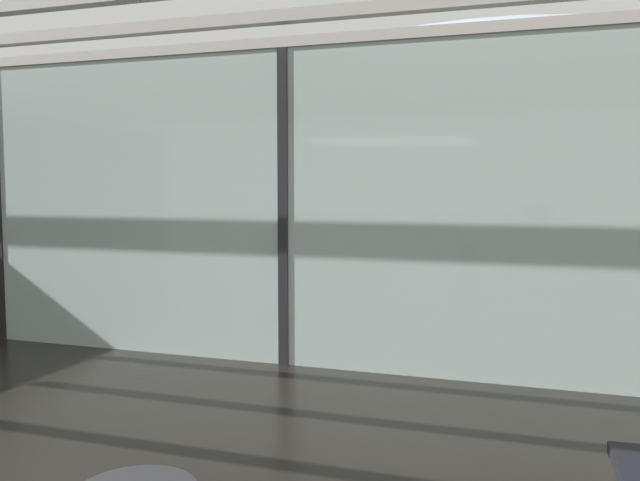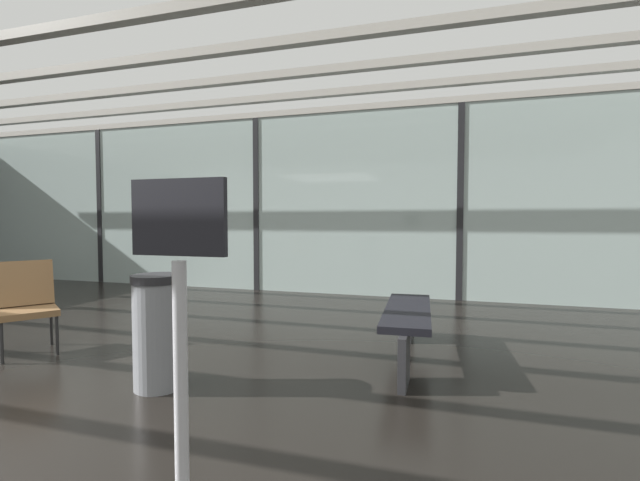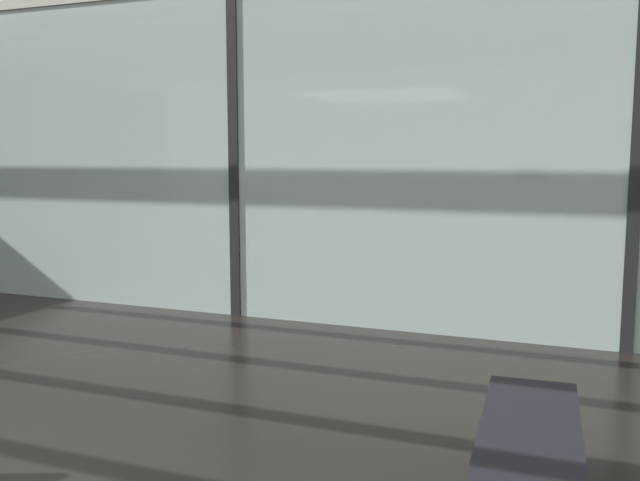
{
  "view_description": "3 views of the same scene",
  "coord_description": "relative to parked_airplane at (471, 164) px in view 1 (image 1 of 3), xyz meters",
  "views": [
    {
      "loc": [
        2.42,
        -0.92,
        1.79
      ],
      "look_at": [
        -0.03,
        6.37,
        1.14
      ],
      "focal_mm": 37.62,
      "sensor_mm": 36.0,
      "label": 1
    },
    {
      "loc": [
        3.37,
        -1.96,
        1.27
      ],
      "look_at": [
        0.7,
        6.82,
        0.84
      ],
      "focal_mm": 24.21,
      "sensor_mm": 36.0,
      "label": 2
    },
    {
      "loc": [
        3.18,
        -0.69,
        1.57
      ],
      "look_at": [
        0.79,
        5.39,
        0.75
      ],
      "focal_mm": 38.69,
      "sensor_mm": 36.0,
      "label": 3
    }
  ],
  "objects": [
    {
      "name": "window_mullion_0",
      "position": [
        -4.84,
        -4.25,
        -0.55
      ],
      "size": [
        0.1,
        0.12,
        3.09
      ],
      "primitive_type": "cube",
      "color": "black",
      "rests_on": "ground"
    },
    {
      "name": "parked_airplane",
      "position": [
        0.0,
        0.0,
        0.0
      ],
      "size": [
        11.19,
        4.19,
        4.19
      ],
      "color": "#B2BCD6",
      "rests_on": "ground"
    },
    {
      "name": "window_mullion_1",
      "position": [
        -1.34,
        -4.25,
        -0.55
      ],
      "size": [
        0.1,
        0.12,
        3.09
      ],
      "primitive_type": "cube",
      "color": "black",
      "rests_on": "ground"
    },
    {
      "name": "glass_curtain_wall",
      "position": [
        -1.34,
        -4.25,
        -0.55
      ],
      "size": [
        14.0,
        0.08,
        3.09
      ],
      "primitive_type": "cube",
      "color": "#A3B7B2",
      "rests_on": "ground"
    }
  ]
}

